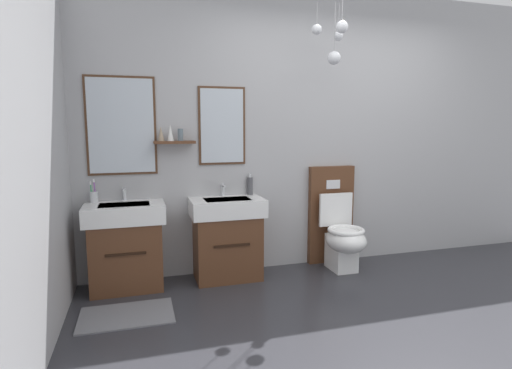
% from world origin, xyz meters
% --- Properties ---
extents(ground_plane, '(6.41, 4.62, 0.10)m').
position_xyz_m(ground_plane, '(0.00, 0.00, -0.05)').
color(ground_plane, '#2D2D33').
rests_on(ground_plane, ground).
extents(wall_back, '(5.21, 0.62, 2.72)m').
position_xyz_m(wall_back, '(-0.02, 1.65, 1.36)').
color(wall_back, '#A8A8AA').
rests_on(wall_back, ground).
extents(bath_mat, '(0.68, 0.44, 0.01)m').
position_xyz_m(bath_mat, '(-2.05, 0.85, 0.01)').
color(bath_mat, slate).
rests_on(bath_mat, ground).
extents(vanity_sink_left, '(0.66, 0.43, 0.75)m').
position_xyz_m(vanity_sink_left, '(-2.05, 1.42, 0.39)').
color(vanity_sink_left, '#56331E').
rests_on(vanity_sink_left, ground).
extents(tap_on_left_sink, '(0.03, 0.13, 0.11)m').
position_xyz_m(tap_on_left_sink, '(-2.05, 1.56, 0.82)').
color(tap_on_left_sink, silver).
rests_on(tap_on_left_sink, vanity_sink_left).
extents(vanity_sink_right, '(0.66, 0.43, 0.75)m').
position_xyz_m(vanity_sink_right, '(-1.16, 1.42, 0.39)').
color(vanity_sink_right, '#56331E').
rests_on(vanity_sink_right, ground).
extents(tap_on_right_sink, '(0.03, 0.13, 0.11)m').
position_xyz_m(tap_on_right_sink, '(-1.16, 1.56, 0.82)').
color(tap_on_right_sink, silver).
rests_on(tap_on_right_sink, vanity_sink_right).
extents(toilet, '(0.48, 0.63, 1.00)m').
position_xyz_m(toilet, '(-0.03, 1.39, 0.38)').
color(toilet, '#56331E').
rests_on(toilet, ground).
extents(toothbrush_cup, '(0.07, 0.07, 0.20)m').
position_xyz_m(toothbrush_cup, '(-2.30, 1.55, 0.80)').
color(toothbrush_cup, silver).
rests_on(toothbrush_cup, vanity_sink_left).
extents(soap_dispenser, '(0.06, 0.06, 0.20)m').
position_xyz_m(soap_dispenser, '(-0.90, 1.56, 0.84)').
color(soap_dispenser, '#4C4C51').
rests_on(soap_dispenser, vanity_sink_right).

